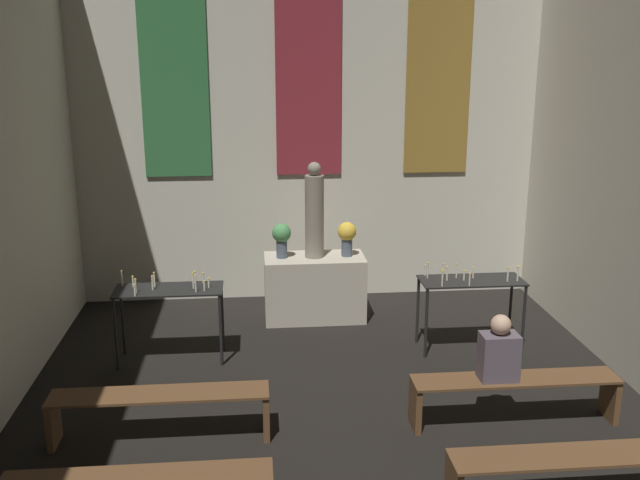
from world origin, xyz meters
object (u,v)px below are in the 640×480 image
flower_vase_left (282,237)px  candle_rack_right (471,289)px  pew_back_right (515,390)px  statue (314,213)px  flower_vase_right (347,235)px  pew_back_left (160,406)px  pew_third_right (575,469)px  person_seated (499,352)px  altar (315,288)px  candle_rack_left (169,298)px

flower_vase_left → candle_rack_right: 2.54m
flower_vase_left → pew_back_right: flower_vase_left is taller
statue → pew_back_right: 3.61m
flower_vase_right → pew_back_left: bearing=-125.4°
statue → flower_vase_left: 0.53m
pew_third_right → pew_back_right: same height
flower_vase_left → person_seated: flower_vase_left is taller
statue → flower_vase_left: size_ratio=2.74×
candle_rack_right → pew_back_right: bearing=-92.8°
altar → pew_back_right: altar is taller
candle_rack_left → pew_third_right: candle_rack_left is taller
candle_rack_right → pew_back_right: size_ratio=0.61×
pew_back_left → person_seated: person_seated is taller
person_seated → statue: bearing=116.7°
pew_back_left → pew_back_right: 3.38m
flower_vase_left → pew_back_right: size_ratio=0.23×
flower_vase_right → person_seated: size_ratio=0.71×
pew_third_right → pew_back_left: bearing=158.3°
flower_vase_right → person_seated: 3.21m
statue → flower_vase_left: statue is taller
statue → candle_rack_right: (1.78, -1.18, -0.70)m
statue → person_seated: bearing=-63.3°
pew_back_right → person_seated: person_seated is taller
candle_rack_right → flower_vase_left: bearing=151.9°
flower_vase_left → pew_third_right: flower_vase_left is taller
pew_back_left → statue: bearing=60.5°
pew_back_left → flower_vase_left: bearing=67.2°
flower_vase_left → candle_rack_left: bearing=-138.8°
flower_vase_left → candle_rack_right: (2.21, -1.18, -0.39)m
candle_rack_right → pew_third_right: (-0.09, -3.16, -0.41)m
flower_vase_left → pew_back_left: size_ratio=0.23×
candle_rack_right → person_seated: size_ratio=1.90×
candle_rack_left → person_seated: size_ratio=1.90×
pew_third_right → pew_back_right: (0.00, 1.34, 0.00)m
pew_back_left → flower_vase_right: bearing=54.6°
altar → flower_vase_left: size_ratio=2.88×
statue → flower_vase_right: size_ratio=2.74×
candle_rack_left → candle_rack_right: size_ratio=1.00×
statue → pew_third_right: 4.79m
statue → flower_vase_left: bearing=180.0°
statue → pew_back_left: size_ratio=0.63×
flower_vase_right → candle_rack_left: flower_vase_right is taller
pew_third_right → person_seated: bearing=97.8°
flower_vase_right → pew_back_right: flower_vase_right is taller
pew_third_right → candle_rack_right: bearing=88.4°
altar → flower_vase_left: 0.84m
flower_vase_left → flower_vase_right: bearing=0.0°
flower_vase_right → pew_back_left: (-2.13, -3.00, -0.80)m
statue → person_seated: statue is taller
statue → pew_back_left: 3.61m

